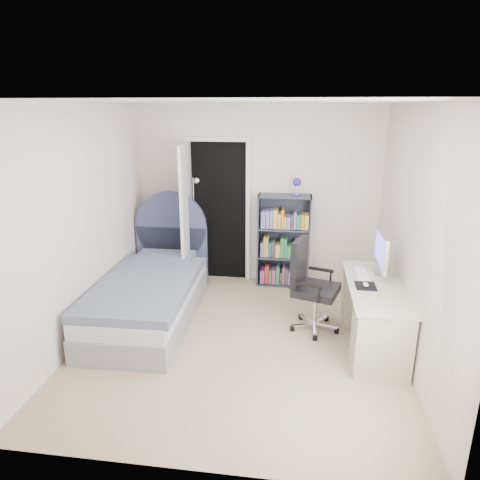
# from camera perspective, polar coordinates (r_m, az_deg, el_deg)

# --- Properties ---
(room_shell) EXTENTS (3.50, 3.70, 2.60)m
(room_shell) POSITION_cam_1_polar(r_m,az_deg,el_deg) (4.33, -0.08, 1.21)
(room_shell) COLOR tan
(room_shell) RESTS_ON ground
(door) EXTENTS (0.92, 0.83, 2.06)m
(door) POSITION_cam_1_polar(r_m,az_deg,el_deg) (5.97, -5.59, 3.51)
(door) COLOR black
(door) RESTS_ON ground
(bed) EXTENTS (1.10, 2.23, 1.36)m
(bed) POSITION_cam_1_polar(r_m,az_deg,el_deg) (5.33, -11.74, -6.81)
(bed) COLOR gray
(bed) RESTS_ON ground
(nightstand) EXTENTS (0.37, 0.37, 0.55)m
(nightstand) POSITION_cam_1_polar(r_m,az_deg,el_deg) (6.38, -11.39, -2.19)
(nightstand) COLOR tan
(nightstand) RESTS_ON ground
(floor_lamp) EXTENTS (0.22, 0.22, 1.53)m
(floor_lamp) POSITION_cam_1_polar(r_m,az_deg,el_deg) (6.15, -5.86, -0.03)
(floor_lamp) COLOR silver
(floor_lamp) RESTS_ON ground
(bookcase) EXTENTS (0.73, 0.31, 1.55)m
(bookcase) POSITION_cam_1_polar(r_m,az_deg,el_deg) (6.06, 5.88, -0.61)
(bookcase) COLOR #3B4251
(bookcase) RESTS_ON ground
(desk) EXTENTS (0.57, 1.42, 1.16)m
(desk) POSITION_cam_1_polar(r_m,az_deg,el_deg) (4.80, 17.37, -9.10)
(desk) COLOR beige
(desk) RESTS_ON ground
(office_chair) EXTENTS (0.59, 0.60, 1.06)m
(office_chair) POSITION_cam_1_polar(r_m,az_deg,el_deg) (4.90, 9.21, -5.37)
(office_chair) COLOR silver
(office_chair) RESTS_ON ground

